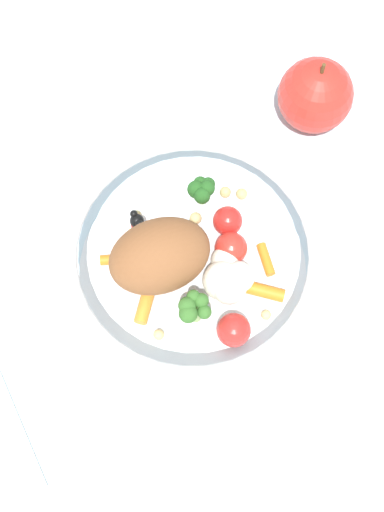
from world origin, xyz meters
TOP-DOWN VIEW (x-y plane):
  - ground_plane at (0.00, 0.00)m, footprint 2.40×2.40m
  - food_container at (-0.01, -0.00)m, footprint 0.22×0.22m
  - loose_apple at (-0.15, -0.16)m, footprint 0.08×0.08m

SIDE VIEW (x-z plane):
  - ground_plane at x=0.00m, z-range 0.00..0.00m
  - food_container at x=-0.01m, z-range 0.00..0.07m
  - loose_apple at x=-0.15m, z-range -0.01..0.08m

